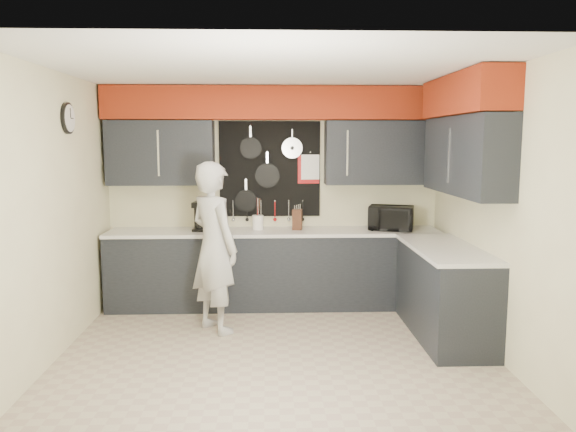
{
  "coord_description": "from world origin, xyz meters",
  "views": [
    {
      "loc": [
        -0.08,
        -5.09,
        1.97
      ],
      "look_at": [
        0.13,
        0.5,
        1.22
      ],
      "focal_mm": 35.0,
      "sensor_mm": 36.0,
      "label": 1
    }
  ],
  "objects_px": {
    "utensil_crock": "(258,222)",
    "coffee_maker": "(202,216)",
    "person": "(214,247)",
    "microwave": "(391,218)",
    "knife_block": "(297,220)"
  },
  "relations": [
    {
      "from": "knife_block",
      "to": "person",
      "type": "relative_size",
      "value": 0.14
    },
    {
      "from": "person",
      "to": "utensil_crock",
      "type": "bearing_deg",
      "value": -66.11
    },
    {
      "from": "microwave",
      "to": "coffee_maker",
      "type": "xyz_separation_m",
      "value": [
        -2.23,
        0.04,
        0.03
      ]
    },
    {
      "from": "utensil_crock",
      "to": "person",
      "type": "bearing_deg",
      "value": -115.47
    },
    {
      "from": "microwave",
      "to": "coffee_maker",
      "type": "relative_size",
      "value": 1.5
    },
    {
      "from": "microwave",
      "to": "person",
      "type": "bearing_deg",
      "value": -141.04
    },
    {
      "from": "knife_block",
      "to": "coffee_maker",
      "type": "bearing_deg",
      "value": -168.67
    },
    {
      "from": "utensil_crock",
      "to": "coffee_maker",
      "type": "xyz_separation_m",
      "value": [
        -0.65,
        -0.05,
        0.09
      ]
    },
    {
      "from": "coffee_maker",
      "to": "person",
      "type": "relative_size",
      "value": 0.19
    },
    {
      "from": "knife_block",
      "to": "person",
      "type": "distance_m",
      "value": 1.27
    },
    {
      "from": "microwave",
      "to": "knife_block",
      "type": "distance_m",
      "value": 1.11
    },
    {
      "from": "utensil_crock",
      "to": "person",
      "type": "height_order",
      "value": "person"
    },
    {
      "from": "utensil_crock",
      "to": "knife_block",
      "type": "bearing_deg",
      "value": -3.57
    },
    {
      "from": "coffee_maker",
      "to": "person",
      "type": "distance_m",
      "value": 0.92
    },
    {
      "from": "microwave",
      "to": "knife_block",
      "type": "xyz_separation_m",
      "value": [
        -1.11,
        0.06,
        -0.02
      ]
    }
  ]
}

